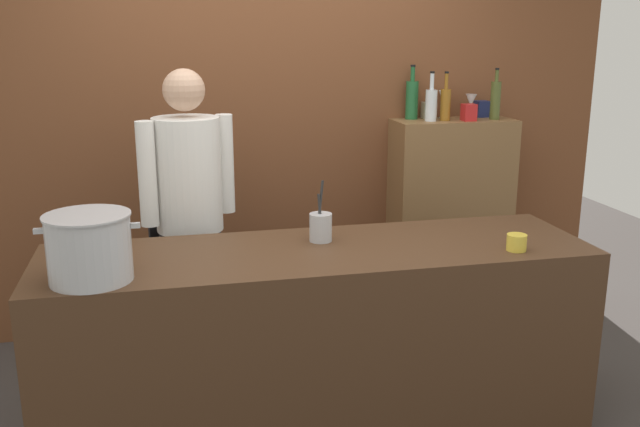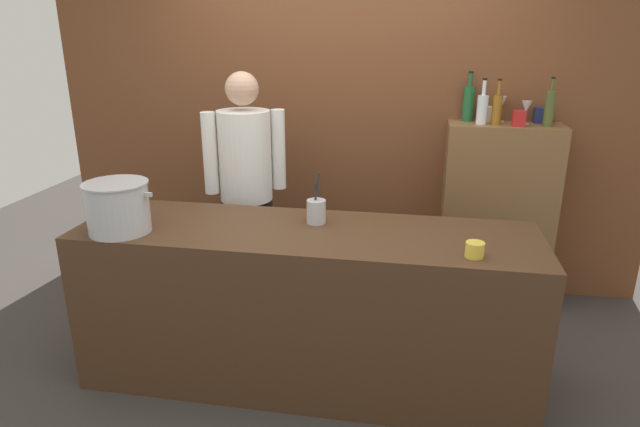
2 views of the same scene
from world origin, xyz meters
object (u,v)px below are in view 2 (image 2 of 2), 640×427
Objects in this scene: wine_bottle_olive at (550,107)px; wine_glass_tall at (526,108)px; wine_glass_short at (501,104)px; wine_bottle_green at (469,103)px; wine_bottle_amber at (497,108)px; spice_tin_red at (519,118)px; spice_tin_navy at (540,115)px; spice_tin_cream at (485,114)px; wine_bottle_clear at (482,108)px; stockpot_large at (118,207)px; utensil_crock at (316,211)px; butter_jar at (475,250)px; chef at (246,180)px.

wine_bottle_olive is 2.06× the size of wine_glass_tall.
wine_bottle_green is at bearing -177.31° from wine_glass_short.
spice_tin_red is at bearing -17.91° from wine_bottle_amber.
spice_tin_cream is (-0.36, 0.01, -0.00)m from spice_tin_navy.
wine_bottle_clear is 2.92× the size of spice_tin_navy.
wine_bottle_clear is 1.72× the size of wine_glass_short.
wine_bottle_olive reaches higher than stockpot_large.
wine_bottle_olive is 0.32m from wine_glass_short.
utensil_crock is 1.51m from wine_bottle_green.
spice_tin_red reaches higher than stockpot_large.
utensil_crock is 2.73× the size of spice_tin_navy.
spice_tin_cream is (-0.10, 0.00, -0.07)m from wine_glass_short.
wine_glass_tall is (-0.13, 0.07, -0.02)m from wine_bottle_olive.
butter_jar is at bearing -95.13° from wine_bottle_clear.
chef reaches higher than spice_tin_red.
wine_bottle_olive is 0.20m from spice_tin_red.
spice_tin_red is at bearing -134.93° from spice_tin_navy.
wine_glass_tall is at bearing 73.90° from butter_jar.
chef is 5.88× the size of utensil_crock.
chef is at bearing -165.87° from wine_bottle_olive.
wine_bottle_amber is (1.60, 0.50, 0.44)m from chef.
stockpot_large is at bearing -144.69° from wine_bottle_clear.
spice_tin_navy is at bearing 41.27° from utensil_crock.
chef reaches higher than stockpot_large.
spice_tin_navy reaches higher than stockpot_large.
spice_tin_navy is at bearing 0.63° from wine_bottle_green.
spice_tin_navy and spice_tin_red have the same top height.
wine_bottle_olive reaches higher than utensil_crock.
chef is 1.64m from wine_bottle_clear.
wine_bottle_green is 0.49m from spice_tin_navy.
wine_bottle_green reaches higher than spice_tin_cream.
utensil_crock is 0.89× the size of wine_bottle_olive.
wine_glass_short is at bearing 80.22° from butter_jar.
chef is 9.49× the size of wine_glass_short.
wine_glass_tall is at bearing 171.89° from chef.
spice_tin_red is at bearing -60.50° from wine_glass_short.
wine_bottle_green reaches higher than spice_tin_navy.
wine_bottle_amber is at bearing 2.15° from wine_bottle_clear.
wine_bottle_amber is at bearing 171.97° from chef.
wine_glass_short is at bearing -2.16° from spice_tin_cream.
wine_glass_short is (2.05, 1.49, 0.39)m from stockpot_large.
wine_bottle_green reaches higher than wine_bottle_amber.
spice_tin_red is at bearing -42.06° from spice_tin_cream.
stockpot_large is 1.16× the size of wine_bottle_green.
wine_bottle_clear reaches higher than utensil_crock.
stockpot_large is 1.29× the size of wine_bottle_clear.
wine_bottle_clear is at bearing -162.57° from spice_tin_navy.
wine_bottle_amber reaches higher than spice_tin_red.
wine_glass_tall is 0.14m from spice_tin_navy.
wine_glass_tall is 0.13m from spice_tin_red.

